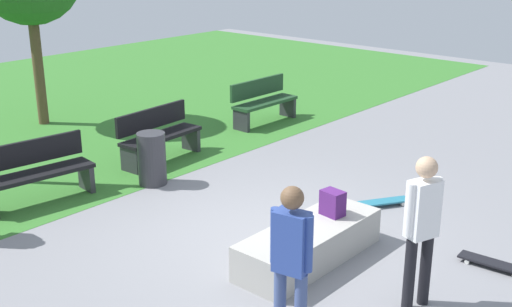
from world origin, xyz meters
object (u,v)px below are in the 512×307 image
(park_bench_far_left, at_px, (37,170))
(skater_watching, at_px, (291,256))
(skater_performing_trick, at_px, (422,222))
(park_bench_near_path, at_px, (263,100))
(trash_bin, at_px, (152,159))
(skateboard_by_ledge, at_px, (493,263))
(park_bench_far_right, at_px, (158,134))
(concrete_ledge, at_px, (309,244))
(backpack_on_ledge, at_px, (333,203))
(skateboard_spare, at_px, (383,202))

(park_bench_far_left, bearing_deg, skater_watching, -93.87)
(skater_watching, bearing_deg, skater_performing_trick, -22.01)
(skater_performing_trick, height_order, park_bench_near_path, skater_performing_trick)
(park_bench_near_path, distance_m, trash_bin, 3.94)
(skateboard_by_ledge, relative_size, park_bench_near_path, 0.51)
(skateboard_by_ledge, xyz_separation_m, park_bench_far_right, (-0.04, 5.96, 0.42))
(concrete_ledge, relative_size, park_bench_far_right, 1.26)
(park_bench_near_path, bearing_deg, backpack_on_ledge, -130.69)
(park_bench_near_path, bearing_deg, skateboard_by_ledge, -115.67)
(concrete_ledge, relative_size, park_bench_far_left, 1.25)
(skateboard_by_ledge, height_order, park_bench_far_left, park_bench_far_left)
(park_bench_far_right, bearing_deg, park_bench_near_path, 3.52)
(park_bench_far_left, bearing_deg, backpack_on_ledge, -68.58)
(skateboard_by_ledge, distance_m, park_bench_far_right, 5.97)
(backpack_on_ledge, relative_size, skater_performing_trick, 0.19)
(park_bench_near_path, distance_m, park_bench_far_left, 5.39)
(skater_watching, distance_m, trash_bin, 4.72)
(park_bench_near_path, height_order, trash_bin, park_bench_near_path)
(park_bench_far_left, height_order, trash_bin, park_bench_far_left)
(skater_watching, xyz_separation_m, skateboard_by_ledge, (2.77, -0.87, -0.89))
(skater_watching, relative_size, park_bench_near_path, 1.02)
(concrete_ledge, bearing_deg, skateboard_spare, 5.33)
(skateboard_spare, relative_size, park_bench_far_right, 0.48)
(skateboard_by_ledge, distance_m, park_bench_near_path, 6.83)
(trash_bin, bearing_deg, backpack_on_ledge, -89.22)
(skateboard_spare, height_order, park_bench_near_path, park_bench_near_path)
(backpack_on_ledge, distance_m, skateboard_spare, 1.68)
(park_bench_far_right, distance_m, park_bench_near_path, 3.00)
(skater_watching, bearing_deg, skateboard_spare, 16.92)
(skateboard_by_ledge, bearing_deg, skater_performing_trick, 167.70)
(park_bench_near_path, xyz_separation_m, park_bench_far_left, (-5.39, -0.27, 0.00))
(skateboard_by_ledge, bearing_deg, backpack_on_ledge, 115.00)
(park_bench_near_path, xyz_separation_m, trash_bin, (-3.82, -0.99, -0.06))
(skateboard_by_ledge, relative_size, park_bench_far_right, 0.50)
(concrete_ledge, xyz_separation_m, skater_performing_trick, (-0.07, -1.46, 0.76))
(concrete_ledge, relative_size, skateboard_by_ledge, 2.53)
(skater_watching, distance_m, skateboard_by_ledge, 3.04)
(skater_performing_trick, height_order, trash_bin, skater_performing_trick)
(skateboard_spare, bearing_deg, concrete_ledge, -174.67)
(skateboard_by_ledge, relative_size, trash_bin, 0.97)
(skater_performing_trick, xyz_separation_m, skateboard_spare, (2.12, 1.65, -0.92))
(concrete_ledge, distance_m, skateboard_spare, 2.06)
(skateboard_by_ledge, bearing_deg, park_bench_far_left, 112.51)
(skater_watching, distance_m, skateboard_spare, 3.80)
(skateboard_spare, height_order, park_bench_far_left, park_bench_far_left)
(skateboard_by_ledge, xyz_separation_m, skateboard_spare, (0.76, 1.95, 0.00))
(backpack_on_ledge, relative_size, skateboard_spare, 0.41)
(skater_performing_trick, bearing_deg, skateboard_by_ledge, -12.30)
(skater_watching, bearing_deg, park_bench_near_path, 42.64)
(skateboard_spare, relative_size, park_bench_far_left, 0.48)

